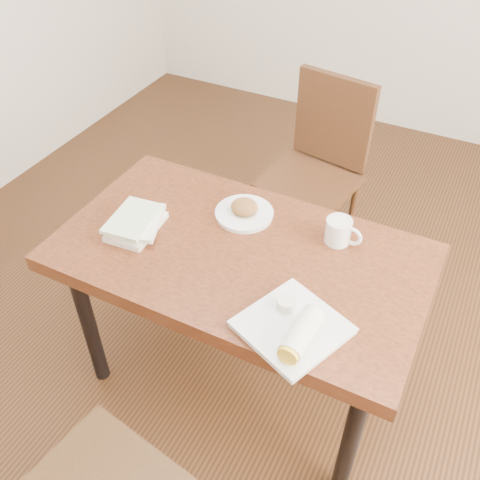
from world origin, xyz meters
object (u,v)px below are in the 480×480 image
at_px(chair_far, 319,162).
at_px(coffee_mug, 339,231).
at_px(table, 240,269).
at_px(plate_burrito, 295,329).
at_px(plate_scone, 244,211).
at_px(book_stack, 137,223).

height_order(chair_far, coffee_mug, chair_far).
bearing_deg(table, plate_burrito, -39.49).
bearing_deg(plate_burrito, plate_scone, 131.36).
bearing_deg(plate_scone, coffee_mug, 3.49).
relative_size(plate_scone, coffee_mug, 1.61).
xyz_separation_m(table, coffee_mug, (0.29, 0.20, 0.13)).
height_order(plate_scone, plate_burrito, plate_burrito).
xyz_separation_m(table, plate_burrito, (0.31, -0.25, 0.11)).
distance_m(chair_far, book_stack, 1.10).
relative_size(chair_far, book_stack, 3.81).
height_order(coffee_mug, plate_burrito, same).
bearing_deg(plate_scone, chair_far, 88.08).
distance_m(coffee_mug, plate_burrito, 0.46).
bearing_deg(book_stack, plate_scone, 38.24).
bearing_deg(chair_far, plate_burrito, -73.56).
relative_size(coffee_mug, plate_burrito, 0.38).
bearing_deg(coffee_mug, book_stack, -158.29).
xyz_separation_m(plate_scone, book_stack, (-0.31, -0.25, 0.01)).
distance_m(plate_burrito, book_stack, 0.72).
relative_size(chair_far, plate_scone, 4.36).
bearing_deg(chair_far, coffee_mug, -66.09).
height_order(coffee_mug, book_stack, coffee_mug).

